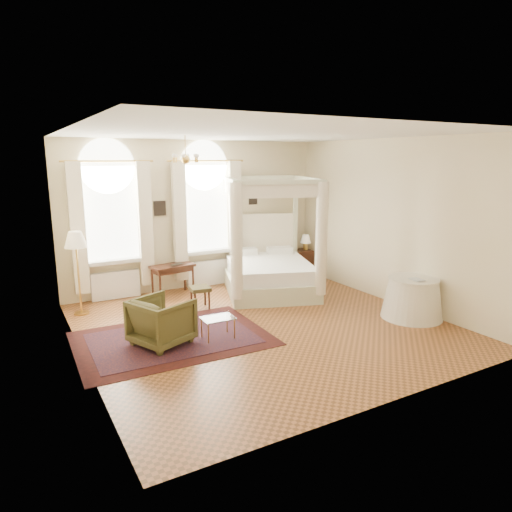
{
  "coord_description": "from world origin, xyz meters",
  "views": [
    {
      "loc": [
        -3.87,
        -6.59,
        2.9
      ],
      "look_at": [
        0.08,
        0.4,
        1.18
      ],
      "focal_mm": 32.0,
      "sensor_mm": 36.0,
      "label": 1
    }
  ],
  "objects_px": {
    "stool": "(200,290)",
    "side_table": "(412,298)",
    "nightstand": "(302,263)",
    "canopy_bed": "(269,267)",
    "armchair": "(162,321)",
    "floor_lamp": "(76,244)",
    "writing_desk": "(172,269)",
    "coffee_table": "(218,320)"
  },
  "relations": [
    {
      "from": "stool",
      "to": "side_table",
      "type": "distance_m",
      "value": 4.04
    },
    {
      "from": "nightstand",
      "to": "stool",
      "type": "xyz_separation_m",
      "value": [
        -3.2,
        -1.09,
        0.03
      ]
    },
    {
      "from": "canopy_bed",
      "to": "armchair",
      "type": "height_order",
      "value": "canopy_bed"
    },
    {
      "from": "nightstand",
      "to": "armchair",
      "type": "bearing_deg",
      "value": -150.8
    },
    {
      "from": "side_table",
      "to": "floor_lamp",
      "type": "bearing_deg",
      "value": 148.66
    },
    {
      "from": "stool",
      "to": "canopy_bed",
      "type": "bearing_deg",
      "value": 9.61
    },
    {
      "from": "canopy_bed",
      "to": "writing_desk",
      "type": "height_order",
      "value": "canopy_bed"
    },
    {
      "from": "canopy_bed",
      "to": "coffee_table",
      "type": "bearing_deg",
      "value": -138.07
    },
    {
      "from": "nightstand",
      "to": "side_table",
      "type": "relative_size",
      "value": 0.6
    },
    {
      "from": "nightstand",
      "to": "writing_desk",
      "type": "bearing_deg",
      "value": -179.83
    },
    {
      "from": "nightstand",
      "to": "armchair",
      "type": "height_order",
      "value": "armchair"
    },
    {
      "from": "armchair",
      "to": "canopy_bed",
      "type": "bearing_deg",
      "value": -83.9
    },
    {
      "from": "canopy_bed",
      "to": "writing_desk",
      "type": "bearing_deg",
      "value": 158.07
    },
    {
      "from": "stool",
      "to": "armchair",
      "type": "bearing_deg",
      "value": -131.59
    },
    {
      "from": "nightstand",
      "to": "coffee_table",
      "type": "xyz_separation_m",
      "value": [
        -3.56,
        -2.7,
        -0.01
      ]
    },
    {
      "from": "coffee_table",
      "to": "floor_lamp",
      "type": "height_order",
      "value": "floor_lamp"
    },
    {
      "from": "writing_desk",
      "to": "coffee_table",
      "type": "distance_m",
      "value": 2.71
    },
    {
      "from": "writing_desk",
      "to": "armchair",
      "type": "distance_m",
      "value": 2.68
    },
    {
      "from": "coffee_table",
      "to": "floor_lamp",
      "type": "xyz_separation_m",
      "value": [
        -1.76,
        2.4,
        1.03
      ]
    },
    {
      "from": "stool",
      "to": "coffee_table",
      "type": "distance_m",
      "value": 1.65
    },
    {
      "from": "canopy_bed",
      "to": "coffee_table",
      "type": "distance_m",
      "value": 2.87
    },
    {
      "from": "floor_lamp",
      "to": "stool",
      "type": "bearing_deg",
      "value": -20.5
    },
    {
      "from": "coffee_table",
      "to": "canopy_bed",
      "type": "bearing_deg",
      "value": 41.93
    },
    {
      "from": "writing_desk",
      "to": "side_table",
      "type": "xyz_separation_m",
      "value": [
        3.39,
        -3.53,
        -0.2
      ]
    },
    {
      "from": "stool",
      "to": "writing_desk",
      "type": "bearing_deg",
      "value": 99.36
    },
    {
      "from": "coffee_table",
      "to": "side_table",
      "type": "relative_size",
      "value": 0.49
    },
    {
      "from": "coffee_table",
      "to": "writing_desk",
      "type": "bearing_deg",
      "value": 86.2
    },
    {
      "from": "canopy_bed",
      "to": "side_table",
      "type": "distance_m",
      "value": 3.11
    },
    {
      "from": "writing_desk",
      "to": "stool",
      "type": "height_order",
      "value": "writing_desk"
    },
    {
      "from": "nightstand",
      "to": "stool",
      "type": "height_order",
      "value": "nightstand"
    },
    {
      "from": "nightstand",
      "to": "coffee_table",
      "type": "height_order",
      "value": "nightstand"
    },
    {
      "from": "writing_desk",
      "to": "floor_lamp",
      "type": "xyz_separation_m",
      "value": [
        -1.93,
        -0.29,
        0.78
      ]
    },
    {
      "from": "stool",
      "to": "armchair",
      "type": "xyz_separation_m",
      "value": [
        -1.22,
        -1.38,
        0.02
      ]
    },
    {
      "from": "armchair",
      "to": "floor_lamp",
      "type": "relative_size",
      "value": 0.53
    },
    {
      "from": "nightstand",
      "to": "side_table",
      "type": "height_order",
      "value": "side_table"
    },
    {
      "from": "nightstand",
      "to": "armchair",
      "type": "relative_size",
      "value": 0.79
    },
    {
      "from": "armchair",
      "to": "coffee_table",
      "type": "relative_size",
      "value": 1.55
    },
    {
      "from": "canopy_bed",
      "to": "floor_lamp",
      "type": "xyz_separation_m",
      "value": [
        -3.88,
        0.49,
        0.79
      ]
    },
    {
      "from": "nightstand",
      "to": "writing_desk",
      "type": "relative_size",
      "value": 0.69
    },
    {
      "from": "writing_desk",
      "to": "coffee_table",
      "type": "height_order",
      "value": "writing_desk"
    },
    {
      "from": "floor_lamp",
      "to": "nightstand",
      "type": "bearing_deg",
      "value": 3.26
    },
    {
      "from": "nightstand",
      "to": "coffee_table",
      "type": "distance_m",
      "value": 4.47
    }
  ]
}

